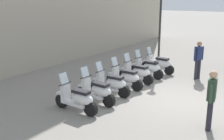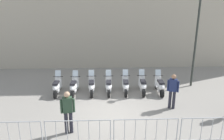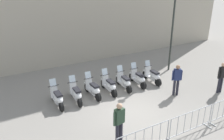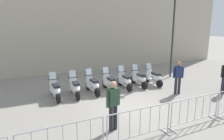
{
  "view_description": "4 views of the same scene",
  "coord_description": "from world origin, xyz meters",
  "px_view_note": "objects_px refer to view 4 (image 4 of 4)",
  "views": [
    {
      "loc": [
        -9.24,
        -2.7,
        3.68
      ],
      "look_at": [
        -0.51,
        2.59,
        0.91
      ],
      "focal_mm": 44.1,
      "sensor_mm": 36.0,
      "label": 1
    },
    {
      "loc": [
        -0.87,
        -8.75,
        4.76
      ],
      "look_at": [
        0.39,
        2.65,
        1.3
      ],
      "focal_mm": 33.92,
      "sensor_mm": 36.0,
      "label": 2
    },
    {
      "loc": [
        -6.03,
        -7.47,
        6.06
      ],
      "look_at": [
        0.48,
        2.58,
        1.21
      ],
      "focal_mm": 37.92,
      "sensor_mm": 36.0,
      "label": 3
    },
    {
      "loc": [
        -4.85,
        -6.77,
        3.5
      ],
      "look_at": [
        0.29,
        2.34,
        1.17
      ],
      "focal_mm": 31.88,
      "sensor_mm": 36.0,
      "label": 4
    }
  ],
  "objects_px": {
    "motorcycle_1": "(75,88)",
    "motorcycle_2": "(93,85)",
    "motorcycle_3": "(110,83)",
    "motorcycle_4": "(125,81)",
    "motorcycle_6": "(154,78)",
    "street_lamp": "(173,27)",
    "barrier_segment_2": "(140,125)",
    "motorcycle_0": "(56,90)",
    "motorcycle_5": "(139,79)",
    "barrier_segment_3": "(195,111)",
    "officer_by_barriers": "(178,76)",
    "officer_near_row_end": "(113,103)"
  },
  "relations": [
    {
      "from": "barrier_segment_2",
      "to": "barrier_segment_3",
      "type": "distance_m",
      "value": 2.35
    },
    {
      "from": "barrier_segment_3",
      "to": "officer_by_barriers",
      "type": "xyz_separation_m",
      "value": [
        2.01,
        2.68,
        0.45
      ]
    },
    {
      "from": "motorcycle_1",
      "to": "barrier_segment_2",
      "type": "xyz_separation_m",
      "value": [
        0.43,
        -4.76,
        0.07
      ]
    },
    {
      "from": "motorcycle_1",
      "to": "motorcycle_2",
      "type": "relative_size",
      "value": 1.0
    },
    {
      "from": "motorcycle_2",
      "to": "motorcycle_6",
      "type": "distance_m",
      "value": 3.86
    },
    {
      "from": "motorcycle_4",
      "to": "barrier_segment_2",
      "type": "xyz_separation_m",
      "value": [
        -2.46,
        -4.6,
        0.07
      ]
    },
    {
      "from": "motorcycle_0",
      "to": "motorcycle_2",
      "type": "relative_size",
      "value": 1.0
    },
    {
      "from": "motorcycle_4",
      "to": "motorcycle_5",
      "type": "height_order",
      "value": "same"
    },
    {
      "from": "motorcycle_4",
      "to": "barrier_segment_3",
      "type": "bearing_deg",
      "value": -91.38
    },
    {
      "from": "motorcycle_6",
      "to": "barrier_segment_2",
      "type": "relative_size",
      "value": 0.76
    },
    {
      "from": "motorcycle_3",
      "to": "barrier_segment_2",
      "type": "bearing_deg",
      "value": -107.84
    },
    {
      "from": "motorcycle_4",
      "to": "street_lamp",
      "type": "xyz_separation_m",
      "value": [
        4.26,
        0.73,
        2.99
      ]
    },
    {
      "from": "motorcycle_4",
      "to": "street_lamp",
      "type": "relative_size",
      "value": 0.3
    },
    {
      "from": "motorcycle_5",
      "to": "officer_near_row_end",
      "type": "height_order",
      "value": "officer_near_row_end"
    },
    {
      "from": "motorcycle_4",
      "to": "officer_by_barriers",
      "type": "xyz_separation_m",
      "value": [
        1.9,
        -2.08,
        0.53
      ]
    },
    {
      "from": "motorcycle_5",
      "to": "officer_near_row_end",
      "type": "relative_size",
      "value": 1.0
    },
    {
      "from": "motorcycle_4",
      "to": "street_lamp",
      "type": "height_order",
      "value": "street_lamp"
    },
    {
      "from": "motorcycle_1",
      "to": "officer_near_row_end",
      "type": "height_order",
      "value": "officer_near_row_end"
    },
    {
      "from": "motorcycle_5",
      "to": "motorcycle_3",
      "type": "bearing_deg",
      "value": 176.55
    },
    {
      "from": "motorcycle_2",
      "to": "motorcycle_3",
      "type": "relative_size",
      "value": 1.0
    },
    {
      "from": "motorcycle_3",
      "to": "motorcycle_4",
      "type": "bearing_deg",
      "value": -3.25
    },
    {
      "from": "motorcycle_3",
      "to": "motorcycle_2",
      "type": "bearing_deg",
      "value": 174.64
    },
    {
      "from": "officer_near_row_end",
      "to": "motorcycle_3",
      "type": "bearing_deg",
      "value": 62.75
    },
    {
      "from": "barrier_segment_2",
      "to": "motorcycle_0",
      "type": "bearing_deg",
      "value": 105.88
    },
    {
      "from": "motorcycle_1",
      "to": "motorcycle_2",
      "type": "distance_m",
      "value": 0.98
    },
    {
      "from": "motorcycle_6",
      "to": "barrier_segment_3",
      "type": "xyz_separation_m",
      "value": [
        -2.04,
        -4.54,
        0.07
      ]
    },
    {
      "from": "street_lamp",
      "to": "motorcycle_1",
      "type": "bearing_deg",
      "value": -175.37
    },
    {
      "from": "motorcycle_3",
      "to": "motorcycle_6",
      "type": "bearing_deg",
      "value": -5.51
    },
    {
      "from": "motorcycle_0",
      "to": "street_lamp",
      "type": "relative_size",
      "value": 0.3
    },
    {
      "from": "barrier_segment_3",
      "to": "street_lamp",
      "type": "distance_m",
      "value": 7.61
    },
    {
      "from": "motorcycle_2",
      "to": "motorcycle_4",
      "type": "distance_m",
      "value": 1.92
    },
    {
      "from": "motorcycle_0",
      "to": "motorcycle_4",
      "type": "distance_m",
      "value": 3.85
    },
    {
      "from": "motorcycle_6",
      "to": "motorcycle_5",
      "type": "bearing_deg",
      "value": 170.4
    },
    {
      "from": "motorcycle_6",
      "to": "street_lamp",
      "type": "distance_m",
      "value": 3.91
    },
    {
      "from": "motorcycle_3",
      "to": "officer_near_row_end",
      "type": "bearing_deg",
      "value": -117.25
    },
    {
      "from": "motorcycle_0",
      "to": "officer_by_barriers",
      "type": "distance_m",
      "value": 6.23
    },
    {
      "from": "street_lamp",
      "to": "officer_by_barriers",
      "type": "height_order",
      "value": "street_lamp"
    },
    {
      "from": "motorcycle_5",
      "to": "barrier_segment_3",
      "type": "xyz_separation_m",
      "value": [
        -1.08,
        -4.71,
        0.07
      ]
    },
    {
      "from": "motorcycle_0",
      "to": "motorcycle_5",
      "type": "relative_size",
      "value": 1.0
    },
    {
      "from": "motorcycle_3",
      "to": "motorcycle_4",
      "type": "distance_m",
      "value": 0.96
    },
    {
      "from": "motorcycle_5",
      "to": "street_lamp",
      "type": "xyz_separation_m",
      "value": [
        3.3,
        0.79,
        2.99
      ]
    },
    {
      "from": "motorcycle_1",
      "to": "officer_near_row_end",
      "type": "distance_m",
      "value": 3.84
    },
    {
      "from": "motorcycle_6",
      "to": "street_lamp",
      "type": "bearing_deg",
      "value": 22.22
    },
    {
      "from": "motorcycle_5",
      "to": "officer_by_barriers",
      "type": "height_order",
      "value": "officer_by_barriers"
    },
    {
      "from": "motorcycle_0",
      "to": "motorcycle_3",
      "type": "distance_m",
      "value": 2.89
    },
    {
      "from": "motorcycle_0",
      "to": "motorcycle_4",
      "type": "xyz_separation_m",
      "value": [
        3.84,
        -0.26,
        0.0
      ]
    },
    {
      "from": "motorcycle_6",
      "to": "officer_near_row_end",
      "type": "height_order",
      "value": "officer_near_row_end"
    },
    {
      "from": "barrier_segment_2",
      "to": "motorcycle_3",
      "type": "bearing_deg",
      "value": 72.16
    },
    {
      "from": "motorcycle_4",
      "to": "officer_near_row_end",
      "type": "bearing_deg",
      "value": -128.16
    },
    {
      "from": "street_lamp",
      "to": "officer_near_row_end",
      "type": "relative_size",
      "value": 3.29
    }
  ]
}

